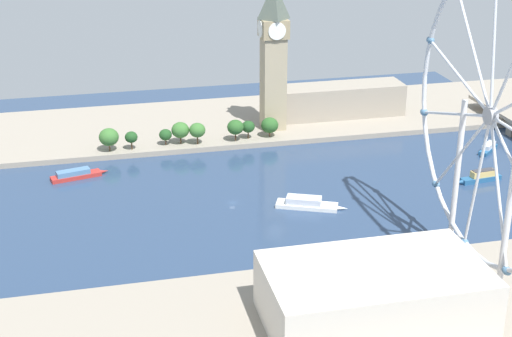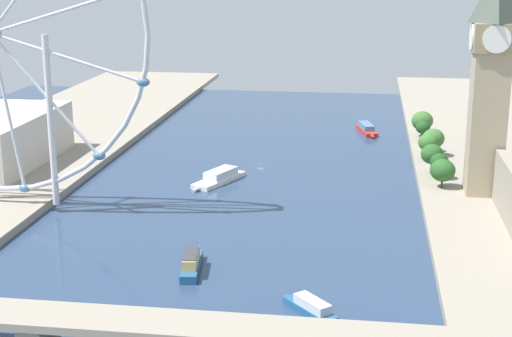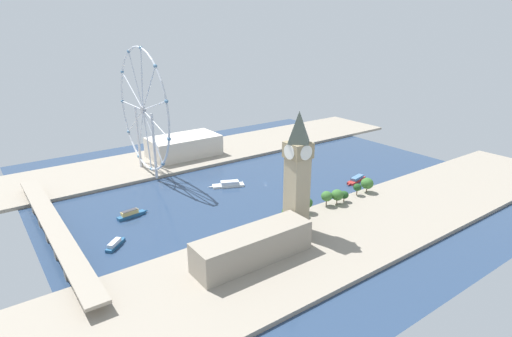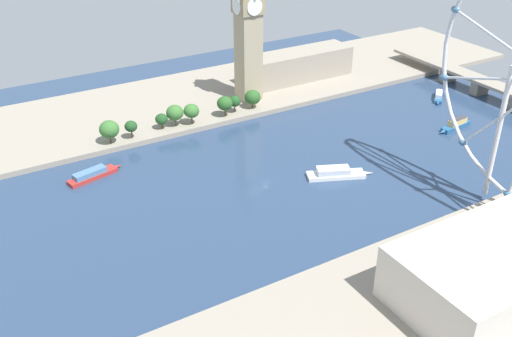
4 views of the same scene
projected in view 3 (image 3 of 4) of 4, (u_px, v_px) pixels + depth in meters
name	position (u px, v px, depth m)	size (l,w,h in m)	color
ground_plane	(266.00, 183.00, 392.10)	(399.01, 399.01, 0.00)	navy
riverbank_left	(359.00, 227.00, 304.10)	(90.00, 520.00, 3.00)	gray
riverbank_right	(206.00, 153.00, 479.11)	(90.00, 520.00, 3.00)	gray
clock_tower	(297.00, 171.00, 280.90)	(16.41, 16.41, 86.63)	tan
parliament_block	(253.00, 246.00, 255.90)	(22.00, 78.40, 19.50)	gray
tree_row_embankment	(330.00, 197.00, 333.89)	(13.11, 102.27, 13.08)	#513823
ferris_wheel	(143.00, 111.00, 390.85)	(118.33, 3.20, 121.15)	silver
riverside_hall	(184.00, 146.00, 460.41)	(43.49, 76.07, 21.80)	beige
river_bridge	(54.00, 229.00, 287.48)	(211.01, 13.50, 10.61)	gray
tour_boat_0	(131.00, 214.00, 322.31)	(7.45, 26.13, 6.12)	#235684
tour_boat_1	(356.00, 179.00, 394.97)	(12.08, 30.22, 4.77)	#B22D28
tour_boat_2	(228.00, 184.00, 382.86)	(19.13, 33.24, 5.19)	white
tour_boat_3	(115.00, 244.00, 279.83)	(16.85, 18.25, 4.56)	#235684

